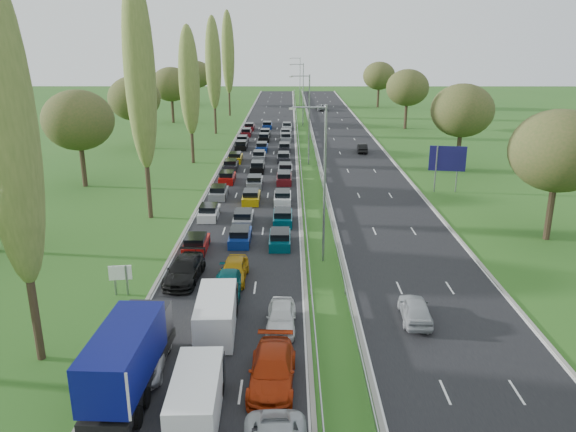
{
  "coord_description": "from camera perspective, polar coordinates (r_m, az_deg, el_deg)",
  "views": [
    {
      "loc": [
        1.89,
        2.49,
        16.49
      ],
      "look_at": [
        1.76,
        49.77,
        1.5
      ],
      "focal_mm": 35.0,
      "sensor_mm": 36.0,
      "label": 1
    }
  ],
  "objects": [
    {
      "name": "white_van_front",
      "position": [
        26.97,
        -9.23,
        -17.47
      ],
      "size": [
        2.09,
        5.33,
        2.14
      ],
      "rotation": [
        0.0,
        0.0,
        0.03
      ],
      "color": "white",
      "rests_on": "near_carriageway"
    },
    {
      "name": "central_reservation",
      "position": [
        81.62,
        2.01,
        6.32
      ],
      "size": [
        2.36,
        215.0,
        0.32
      ],
      "color": "gray",
      "rests_on": "ground"
    },
    {
      "name": "ground",
      "position": [
        79.29,
        2.06,
        5.58
      ],
      "size": [
        260.0,
        260.0,
        0.0
      ],
      "primitive_type": "plane",
      "color": "#27591B",
      "rests_on": "ground"
    },
    {
      "name": "traffic_queue_fill",
      "position": [
        76.66,
        -2.97,
        5.48
      ],
      "size": [
        8.98,
        69.02,
        0.8
      ],
      "color": "#A50C0A",
      "rests_on": "ground"
    },
    {
      "name": "woodland_right",
      "position": [
        68.44,
        19.27,
        9.23
      ],
      "size": [
        8.0,
        153.0,
        11.1
      ],
      "color": "#2D2116",
      "rests_on": "ground"
    },
    {
      "name": "lamp_columns",
      "position": [
        76.28,
        2.15,
        9.67
      ],
      "size": [
        0.18,
        140.18,
        12.0
      ],
      "color": "gray",
      "rests_on": "ground"
    },
    {
      "name": "near_car_3",
      "position": [
        40.65,
        -10.47,
        -5.41
      ],
      "size": [
        2.59,
        5.6,
        1.58
      ],
      "primitive_type": "imported",
      "rotation": [
        0.0,
        0.0,
        -0.07
      ],
      "color": "black",
      "rests_on": "near_carriageway"
    },
    {
      "name": "near_car_11",
      "position": [
        28.8,
        -1.61,
        -15.39
      ],
      "size": [
        2.46,
        5.6,
        1.6
      ],
      "primitive_type": "imported",
      "rotation": [
        0.0,
        0.0,
        -0.04
      ],
      "color": "#A4280A",
      "rests_on": "near_carriageway"
    },
    {
      "name": "far_car_0",
      "position": [
        35.49,
        12.8,
        -9.22
      ],
      "size": [
        1.95,
        4.36,
        1.45
      ],
      "primitive_type": "imported",
      "rotation": [
        0.0,
        0.0,
        3.09
      ],
      "color": "#9FA3A8",
      "rests_on": "far_carriageway"
    },
    {
      "name": "near_car_8",
      "position": [
        40.21,
        -5.5,
        -5.47
      ],
      "size": [
        1.98,
        4.63,
        1.56
      ],
      "primitive_type": "imported",
      "rotation": [
        0.0,
        0.0,
        -0.03
      ],
      "color": "#B17F0B",
      "rests_on": "near_carriageway"
    },
    {
      "name": "near_car_2",
      "position": [
        30.94,
        -14.57,
        -13.64
      ],
      "size": [
        2.7,
        5.33,
        1.44
      ],
      "primitive_type": "imported",
      "rotation": [
        0.0,
        0.0,
        0.06
      ],
      "color": "silver",
      "rests_on": "near_carriageway"
    },
    {
      "name": "near_car_7",
      "position": [
        38.25,
        -6.14,
        -6.89
      ],
      "size": [
        1.97,
        4.76,
        1.38
      ],
      "primitive_type": "imported",
      "rotation": [
        0.0,
        0.0,
        -0.01
      ],
      "color": "#05474B",
      "rests_on": "near_carriageway"
    },
    {
      "name": "far_car_2",
      "position": [
        137.32,
        3.47,
        10.99
      ],
      "size": [
        2.8,
        5.51,
        1.49
      ],
      "primitive_type": "imported",
      "rotation": [
        0.0,
        0.0,
        3.2
      ],
      "color": "gray",
      "rests_on": "far_carriageway"
    },
    {
      "name": "far_carriageway",
      "position": [
        82.22,
        6.73,
        5.9
      ],
      "size": [
        10.5,
        215.0,
        0.04
      ],
      "primitive_type": "cube",
      "color": "black",
      "rests_on": "ground"
    },
    {
      "name": "far_car_1",
      "position": [
        86.14,
        7.55,
        6.86
      ],
      "size": [
        1.61,
        4.07,
        1.32
      ],
      "primitive_type": "imported",
      "rotation": [
        0.0,
        0.0,
        3.09
      ],
      "color": "black",
      "rests_on": "far_carriageway"
    },
    {
      "name": "white_van_rear",
      "position": [
        33.66,
        -7.25,
        -9.71
      ],
      "size": [
        2.16,
        5.51,
        2.21
      ],
      "rotation": [
        0.0,
        0.0,
        0.04
      ],
      "color": "silver",
      "rests_on": "near_carriageway"
    },
    {
      "name": "info_sign",
      "position": [
        39.25,
        -16.66,
        -5.85
      ],
      "size": [
        1.5,
        0.29,
        2.1
      ],
      "color": "gray",
      "rests_on": "ground"
    },
    {
      "name": "blue_lorry",
      "position": [
        29.05,
        -15.76,
        -13.35
      ],
      "size": [
        2.37,
        8.52,
        3.6
      ],
      "rotation": [
        0.0,
        0.0,
        -0.04
      ],
      "color": "black",
      "rests_on": "near_carriageway"
    },
    {
      "name": "near_carriageway",
      "position": [
        81.8,
        -2.76,
        5.94
      ],
      "size": [
        10.5,
        215.0,
        0.04
      ],
      "primitive_type": "cube",
      "color": "black",
      "rests_on": "ground"
    },
    {
      "name": "direction_sign",
      "position": [
        64.9,
        15.89,
        5.43
      ],
      "size": [
        3.96,
        0.75,
        5.2
      ],
      "color": "gray",
      "rests_on": "ground"
    },
    {
      "name": "near_car_12",
      "position": [
        33.79,
        -0.7,
        -10.18
      ],
      "size": [
        1.82,
        4.33,
        1.46
      ],
      "primitive_type": "imported",
      "rotation": [
        0.0,
        0.0,
        -0.02
      ],
      "color": "silver",
      "rests_on": "near_carriageway"
    },
    {
      "name": "woodland_left",
      "position": [
        65.3,
        -21.55,
        8.63
      ],
      "size": [
        8.0,
        166.0,
        11.1
      ],
      "color": "#2D2116",
      "rests_on": "ground"
    },
    {
      "name": "poplar_row",
      "position": [
        67.15,
        -11.68,
        13.74
      ],
      "size": [
        2.8,
        127.8,
        22.44
      ],
      "color": "#2D2116",
      "rests_on": "ground"
    }
  ]
}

